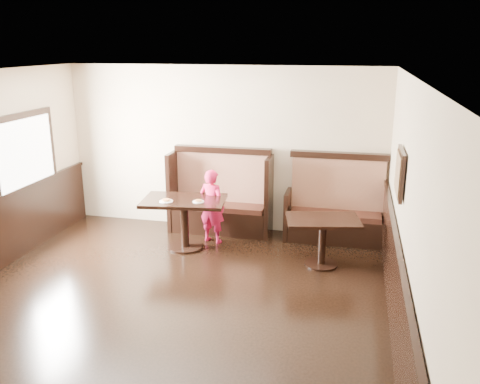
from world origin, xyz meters
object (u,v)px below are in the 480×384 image
(child, at_px, (212,206))
(booth_main, at_px, (221,201))
(booth_neighbor, at_px, (336,212))
(table_main, at_px, (184,211))
(table_neighbor, at_px, (323,231))

(child, bearing_deg, booth_main, -75.27)
(booth_neighbor, relative_size, table_main, 1.21)
(booth_main, height_order, table_main, booth_main)
(table_neighbor, bearing_deg, booth_main, 137.60)
(booth_main, relative_size, table_neighbor, 1.52)
(booth_neighbor, relative_size, table_neighbor, 1.43)
(table_main, xyz_separation_m, table_neighbor, (2.16, -0.18, -0.08))
(booth_main, xyz_separation_m, child, (-0.01, -0.55, 0.08))
(table_main, distance_m, table_neighbor, 2.17)
(table_neighbor, relative_size, child, 0.94)
(booth_neighbor, bearing_deg, booth_main, 179.95)
(table_main, bearing_deg, child, 38.55)
(booth_main, distance_m, table_main, 0.97)
(booth_neighbor, xyz_separation_m, table_main, (-2.31, -0.90, 0.14))
(table_main, relative_size, child, 1.11)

